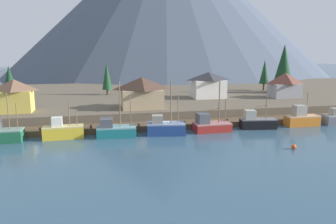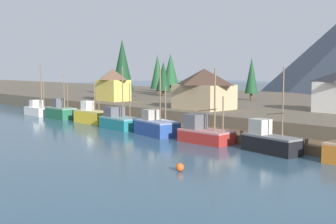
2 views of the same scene
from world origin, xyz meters
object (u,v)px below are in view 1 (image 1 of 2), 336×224
at_px(fishing_boat_green, 1,135).
at_px(conifer_mid_left, 284,66).
at_px(fishing_boat_black, 257,122).
at_px(fishing_boat_orange, 301,119).
at_px(fishing_boat_teal, 115,130).
at_px(house_white, 208,85).
at_px(fishing_boat_blue, 165,127).
at_px(fishing_boat_red, 210,125).
at_px(house_tan, 142,92).
at_px(channel_buoy, 294,147).
at_px(conifer_near_left, 264,72).
at_px(fishing_boat_yellow, 63,131).
at_px(house_grey, 285,85).
at_px(conifer_mid_right, 10,80).
at_px(conifer_near_right, 107,76).
at_px(house_yellow, 15,95).

xyz_separation_m(fishing_boat_green, conifer_mid_left, (62.70, 26.08, 8.42)).
bearing_deg(fishing_boat_black, fishing_boat_orange, 9.84).
xyz_separation_m(fishing_boat_teal, house_white, (23.17, 21.57, 4.50)).
height_order(fishing_boat_blue, fishing_boat_red, fishing_boat_blue).
distance_m(fishing_boat_teal, fishing_boat_black, 25.08).
distance_m(fishing_boat_green, house_tan, 26.13).
height_order(fishing_boat_green, channel_buoy, fishing_boat_green).
relative_size(fishing_boat_teal, fishing_boat_blue, 1.01).
bearing_deg(fishing_boat_orange, conifer_near_left, 74.68).
bearing_deg(house_tan, fishing_boat_green, -154.29).
distance_m(fishing_boat_yellow, conifer_mid_left, 60.14).
bearing_deg(house_tan, channel_buoy, -51.87).
bearing_deg(fishing_boat_blue, house_tan, 109.87).
bearing_deg(conifer_near_left, fishing_boat_yellow, -148.56).
bearing_deg(conifer_near_left, house_grey, -97.14).
height_order(fishing_boat_teal, house_tan, fishing_boat_teal).
relative_size(fishing_boat_red, house_tan, 1.04).
bearing_deg(fishing_boat_green, fishing_boat_teal, 0.06).
bearing_deg(conifer_mid_right, conifer_mid_left, -2.50).
xyz_separation_m(conifer_near_left, conifer_near_right, (-43.12, 0.32, -0.40)).
height_order(fishing_boat_orange, conifer_mid_left, conifer_mid_left).
relative_size(house_yellow, house_tan, 0.76).
height_order(fishing_boat_red, channel_buoy, fishing_boat_red).
bearing_deg(conifer_near_left, house_white, -152.84).
xyz_separation_m(fishing_boat_green, conifer_near_right, (17.03, 31.70, 6.10)).
height_order(fishing_boat_black, house_grey, fishing_boat_black).
height_order(fishing_boat_orange, house_white, house_white).
distance_m(conifer_near_right, conifer_mid_right, 22.40).
height_order(fishing_boat_yellow, conifer_near_left, conifer_near_left).
bearing_deg(house_white, fishing_boat_yellow, -146.05).
height_order(fishing_boat_teal, conifer_near_right, conifer_near_right).
relative_size(fishing_boat_red, house_white, 1.10).
height_order(fishing_boat_blue, house_tan, fishing_boat_blue).
height_order(fishing_boat_green, house_yellow, house_yellow).
distance_m(house_white, conifer_near_left, 22.27).
xyz_separation_m(fishing_boat_teal, fishing_boat_orange, (34.19, 0.55, 0.21)).
distance_m(fishing_boat_red, fishing_boat_orange, 17.92).
bearing_deg(house_yellow, fishing_boat_green, -88.97).
height_order(fishing_boat_green, house_grey, house_grey).
distance_m(fishing_boat_blue, conifer_near_right, 33.99).
bearing_deg(fishing_boat_teal, conifer_near_left, 39.16).
bearing_deg(channel_buoy, house_grey, 61.41).
relative_size(fishing_boat_orange, conifer_near_left, 0.74).
bearing_deg(fishing_boat_black, fishing_boat_blue, -170.33).
relative_size(house_yellow, conifer_mid_left, 0.49).
relative_size(fishing_boat_teal, conifer_mid_right, 1.16).
distance_m(house_tan, house_grey, 35.94).
bearing_deg(house_grey, fishing_boat_green, -162.84).
bearing_deg(fishing_boat_orange, conifer_mid_left, 66.75).
bearing_deg(fishing_boat_red, channel_buoy, -57.57).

